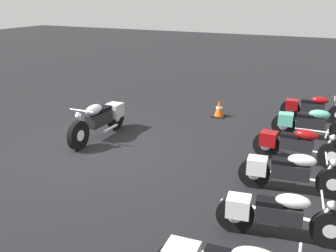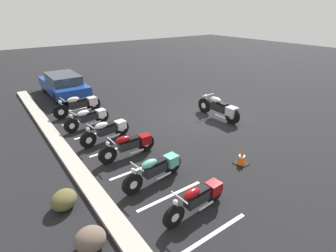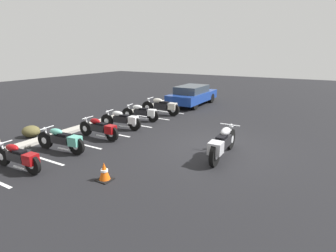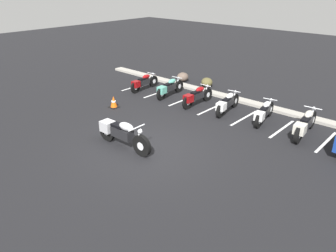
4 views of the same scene
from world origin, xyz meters
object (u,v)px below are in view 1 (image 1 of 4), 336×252
Objects in this scene: parked_bike_2 at (294,144)px; parked_bike_3 at (287,171)px; motorcycle_silver_featured at (101,119)px; parked_bike_0 at (311,108)px; parked_bike_1 at (308,123)px; parked_bike_4 at (275,214)px; traffic_cone at (219,109)px.

parked_bike_3 is at bearing -84.49° from parked_bike_2.
motorcycle_silver_featured reaches higher than parked_bike_0.
motorcycle_silver_featured is 1.17× the size of parked_bike_1.
parked_bike_4 is at bearing 61.57° from motorcycle_silver_featured.
parked_bike_0 is at bearing 127.69° from motorcycle_silver_featured.
motorcycle_silver_featured is 1.19× the size of parked_bike_2.
motorcycle_silver_featured is at bearing 143.87° from parked_bike_4.
parked_bike_3 is at bearing 77.63° from motorcycle_silver_featured.
parked_bike_1 is at bearing 87.83° from parked_bike_2.
parked_bike_2 is (1.75, -0.09, -0.01)m from parked_bike_1.
parked_bike_2 is 3.74m from traffic_cone.
parked_bike_1 reaches higher than traffic_cone.
parked_bike_0 is 1.66m from parked_bike_1.
parked_bike_2 is at bearing -92.56° from parked_bike_0.
traffic_cone is (-3.16, 2.25, -0.27)m from motorcycle_silver_featured.
parked_bike_4 is 6.50m from traffic_cone.
parked_bike_0 is 4.95m from parked_bike_3.
motorcycle_silver_featured reaches higher than parked_bike_4.
parked_bike_0 is at bearing 83.49° from parked_bike_4.
parked_bike_4 is at bearing 26.79° from traffic_cone.
motorcycle_silver_featured is at bearing -35.45° from traffic_cone.
parked_bike_4 is at bearing -94.28° from parked_bike_1.
parked_bike_0 is 6.61m from parked_bike_4.
parked_bike_1 is at bearing 72.97° from traffic_cone.
parked_bike_3 is 5.01m from traffic_cone.
parked_bike_1 is 2.91m from traffic_cone.
parked_bike_0 is 0.96× the size of parked_bike_2.
parked_bike_2 is at bearing -98.90° from parked_bike_1.
parked_bike_3 is at bearing -91.36° from parked_bike_0.
parked_bike_2 reaches higher than parked_bike_4.
parked_bike_2 is 1.55m from parked_bike_3.
parked_bike_0 is at bearing 88.98° from parked_bike_1.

